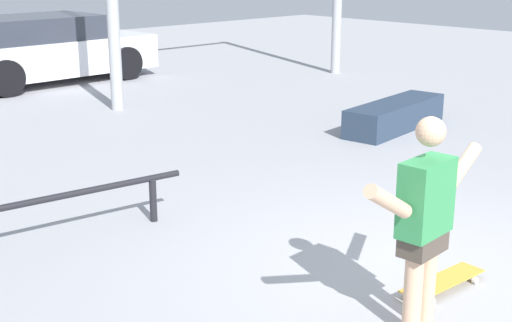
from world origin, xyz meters
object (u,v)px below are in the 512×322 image
grind_rail (19,211)px  parked_car_white (44,50)px  skateboarder (425,218)px  grind_box (395,115)px  skateboard (443,281)px

grind_rail → parked_car_white: bearing=61.2°
skateboarder → parked_car_white: bearing=71.4°
skateboarder → grind_rail: bearing=110.1°
grind_rail → parked_car_white: (4.22, 7.69, 0.28)m
grind_rail → grind_box: bearing=4.7°
skateboarder → skateboard: 1.03m
skateboarder → grind_rail: size_ratio=0.48×
grind_box → parked_car_white: 7.44m
skateboarder → grind_box: (4.68, 3.60, -0.62)m
skateboarder → grind_box: 5.94m
skateboard → grind_box: grind_box is taller
grind_box → parked_car_white: parked_car_white is taller
grind_box → grind_rail: size_ratio=0.66×
skateboard → parked_car_white: bearing=81.9°
skateboarder → grind_box: size_ratio=0.73×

